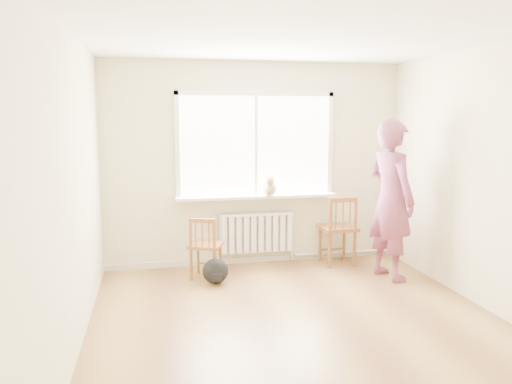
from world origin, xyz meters
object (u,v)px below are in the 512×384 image
chair_right (339,230)px  backpack (216,271)px  person (391,200)px  chair_left (205,248)px  cat (269,187)px

chair_right → backpack: bearing=13.5°
person → backpack: 2.30m
chair_left → person: 2.35m
person → backpack: size_ratio=6.32×
chair_left → backpack: (0.10, -0.22, -0.24)m
chair_left → chair_right: (1.82, 0.22, 0.08)m
chair_left → backpack: size_ratio=2.52×
chair_left → chair_right: size_ratio=0.83×
chair_left → person: size_ratio=0.40×
cat → backpack: cat is taller
chair_left → cat: bearing=-135.0°
person → cat: size_ratio=4.47×
backpack → chair_left: bearing=114.5°
chair_left → person: (2.24, -0.41, 0.58)m
chair_right → cat: bearing=-10.4°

